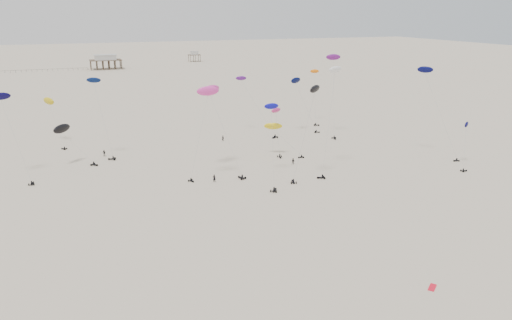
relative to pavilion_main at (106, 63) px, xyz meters
name	(u,v)px	position (x,y,z in m)	size (l,w,h in m)	color
ground_plane	(162,105)	(10.00, -150.00, -4.22)	(900.00, 900.00, 0.00)	beige
pavilion_main	(106,63)	(0.00, 0.00, 0.00)	(21.00, 13.00, 9.80)	brown
pavilion_small	(194,57)	(70.00, 30.00, -0.74)	(9.00, 7.00, 8.00)	brown
pier_fence	(24,71)	(-52.00, 0.00, -3.45)	(80.20, 0.20, 1.50)	black
rig_0	(334,76)	(51.33, -222.50, 14.92)	(5.50, 9.52, 25.93)	black
rig_1	(273,142)	(15.89, -257.52, 5.26)	(7.69, 15.21, 20.65)	black
rig_2	(431,86)	(64.82, -251.81, 14.90)	(6.99, 13.56, 25.30)	black
rig_3	(277,129)	(25.04, -239.23, 3.70)	(3.63, 4.62, 13.70)	black
rig_4	(299,89)	(43.55, -214.29, 9.86)	(9.40, 7.50, 18.33)	black
rig_5	(7,114)	(-41.46, -232.17, 11.26)	(8.39, 12.61, 21.52)	black
rig_6	(206,101)	(2.30, -249.65, 14.57)	(8.68, 3.93, 22.27)	black
rig_7	(315,95)	(54.49, -204.79, 5.76)	(5.47, 9.73, 19.05)	black
rig_8	(50,106)	(-32.71, -200.07, 7.01)	(6.10, 15.14, 16.15)	black
rig_9	(100,108)	(-19.71, -222.53, 9.63)	(5.96, 8.10, 21.97)	black
rig_10	(276,129)	(25.54, -237.14, 3.00)	(9.40, 9.10, 10.85)	black
rig_11	(466,139)	(67.00, -264.23, 2.91)	(7.70, 8.51, 12.33)	black
rig_12	(256,103)	(29.04, -212.14, 5.81)	(9.53, 16.09, 22.15)	black
rig_13	(67,134)	(-28.86, -226.32, 4.04)	(10.89, 8.08, 11.94)	black
rig_14	(214,100)	(6.04, -243.15, 13.30)	(8.41, 16.15, 22.76)	black
rig_15	(309,114)	(24.46, -258.77, 11.51)	(9.65, 6.14, 22.49)	black
rig_16	(332,98)	(32.63, -254.65, 14.14)	(10.42, 10.21, 26.37)	black
spectator_0	(214,182)	(2.67, -253.62, -4.22)	(0.80, 0.55, 2.20)	black
spectator_1	(293,164)	(26.08, -247.45, -4.22)	(0.96, 0.56, 1.96)	black
spectator_2	(104,156)	(-19.72, -221.63, -4.22)	(1.22, 0.66, 2.07)	black
spectator_3	(223,141)	(16.12, -217.37, -4.22)	(0.75, 0.52, 2.07)	black
grounded_kite_a	(432,288)	(19.18, -310.09, -4.22)	(2.20, 0.90, 0.08)	red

